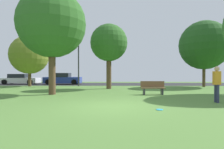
{
  "coord_description": "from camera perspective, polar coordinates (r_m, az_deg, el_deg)",
  "views": [
    {
      "loc": [
        0.15,
        -8.2,
        1.48
      ],
      "look_at": [
        0.0,
        3.72,
        1.36
      ],
      "focal_mm": 30.25,
      "sensor_mm": 36.0,
      "label": 1
    }
  ],
  "objects": [
    {
      "name": "parked_car_blue",
      "position": [
        24.76,
        -14.69,
        -1.33
      ],
      "size": [
        4.55,
        2.12,
        1.43
      ],
      "color": "#233893",
      "rests_on": "ground_plane"
    },
    {
      "name": "frisbee_disc",
      "position": [
        7.81,
        14.19,
        -10.25
      ],
      "size": [
        0.27,
        0.27,
        0.03
      ],
      "primitive_type": "cylinder",
      "color": "#2DB2E0",
      "rests_on": "ground_plane"
    },
    {
      "name": "person_thrower",
      "position": [
        10.62,
        29.11,
        -2.08
      ],
      "size": [
        0.34,
        0.3,
        1.78
      ],
      "rotation": [
        0.0,
        0.0,
        -3.03
      ],
      "color": "#2D334C",
      "rests_on": "ground_plane"
    },
    {
      "name": "birch_tree_lone",
      "position": [
        17.46,
        -0.96,
        9.46
      ],
      "size": [
        3.4,
        3.4,
        5.91
      ],
      "color": "brown",
      "rests_on": "ground_plane"
    },
    {
      "name": "parked_car_white",
      "position": [
        26.75,
        -26.0,
        -1.34
      ],
      "size": [
        4.51,
        1.94,
        1.31
      ],
      "color": "white",
      "rests_on": "ground_plane"
    },
    {
      "name": "street_lamp_post",
      "position": [
        20.79,
        -10.08,
        2.71
      ],
      "size": [
        0.14,
        0.14,
        4.5
      ],
      "primitive_type": "cylinder",
      "color": "#2D2D33",
      "rests_on": "ground_plane"
    },
    {
      "name": "oak_tree_center",
      "position": [
        13.74,
        -17.7,
        14.34
      ],
      "size": [
        4.57,
        4.57,
        7.06
      ],
      "color": "brown",
      "rests_on": "ground_plane"
    },
    {
      "name": "road_strip",
      "position": [
        24.25,
        0.37,
        -2.9
      ],
      "size": [
        44.0,
        6.4,
        0.01
      ],
      "primitive_type": "cube",
      "color": "#28282B",
      "rests_on": "ground_plane"
    },
    {
      "name": "oak_tree_right",
      "position": [
        21.97,
        26.05,
        7.95
      ],
      "size": [
        5.04,
        5.04,
        6.84
      ],
      "color": "brown",
      "rests_on": "ground_plane"
    },
    {
      "name": "park_bench",
      "position": [
        12.95,
        12.22,
        -3.93
      ],
      "size": [
        1.6,
        0.45,
        0.9
      ],
      "rotation": [
        0.0,
        0.0,
        3.14
      ],
      "color": "brown",
      "rests_on": "ground_plane"
    },
    {
      "name": "maple_tree_far",
      "position": [
        22.19,
        -23.66,
        5.48
      ],
      "size": [
        4.11,
        4.11,
        5.46
      ],
      "color": "brown",
      "rests_on": "ground_plane"
    },
    {
      "name": "ground_plane",
      "position": [
        8.34,
        -0.33,
        -9.63
      ],
      "size": [
        44.0,
        44.0,
        0.0
      ],
      "primitive_type": "plane",
      "color": "#547F38"
    }
  ]
}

